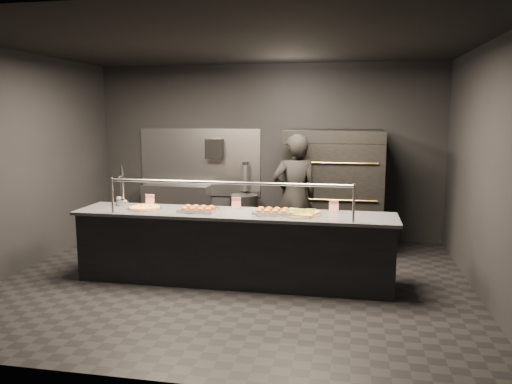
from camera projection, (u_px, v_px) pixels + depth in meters
room at (232, 167)px, 6.31m from camera, size 6.04×6.00×3.00m
service_counter at (234, 247)px, 6.42m from camera, size 4.10×0.78×1.37m
pizza_oven at (334, 189)px, 7.96m from camera, size 1.50×1.23×1.91m
prep_shelf at (177, 210)px, 8.97m from camera, size 1.20×0.35×0.90m
towel_dispenser at (215, 149)px, 8.73m from camera, size 0.30×0.20×0.35m
fire_extinguisher at (245, 177)px, 8.72m from camera, size 0.14×0.14×0.51m
beer_tap at (123, 194)px, 6.81m from camera, size 0.15×0.21×0.57m
round_pizza at (145, 208)px, 6.58m from camera, size 0.46×0.46×0.03m
slider_tray_a at (198, 209)px, 6.40m from camera, size 0.50×0.39×0.07m
slider_tray_b at (272, 211)px, 6.26m from camera, size 0.55×0.48×0.07m
square_pizza at (300, 213)px, 6.22m from camera, size 0.54×0.54×0.05m
condiment_jar at (121, 201)px, 6.92m from camera, size 0.15×0.06×0.10m
tent_cards at (238, 203)px, 6.61m from camera, size 2.62×0.04×0.15m
trash_bin at (244, 217)px, 8.60m from camera, size 0.47×0.47×0.79m
worker at (295, 198)px, 7.37m from camera, size 0.79×0.65×1.87m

